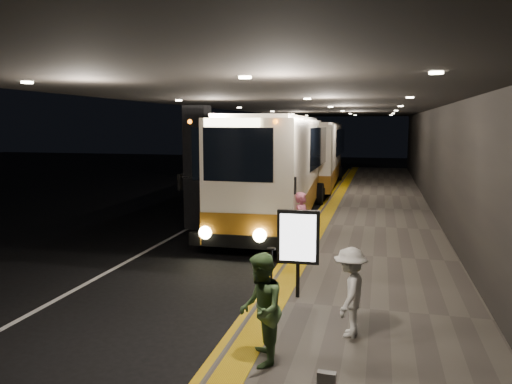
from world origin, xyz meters
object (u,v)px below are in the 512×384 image
at_px(coach_main, 278,172).
at_px(stanchion_post, 271,274).
at_px(bag_polka, 326,383).
at_px(passenger_waiting_white, 350,292).
at_px(info_sign, 298,239).
at_px(coach_second, 316,157).
at_px(passenger_boarding, 302,223).
at_px(passenger_waiting_green, 261,309).

height_order(coach_main, stanchion_post, coach_main).
bearing_deg(bag_polka, stanchion_post, 113.78).
xyz_separation_m(passenger_waiting_white, info_sign, (-1.17, 1.67, 0.48)).
height_order(coach_main, passenger_waiting_white, coach_main).
height_order(passenger_waiting_white, stanchion_post, passenger_waiting_white).
bearing_deg(passenger_waiting_white, bag_polka, 1.84).
relative_size(coach_main, info_sign, 6.86).
distance_m(coach_second, stanchion_post, 20.08).
xyz_separation_m(coach_main, passenger_boarding, (1.81, -5.47, -0.86)).
distance_m(passenger_waiting_green, info_sign, 3.03).
distance_m(passenger_boarding, passenger_waiting_green, 6.56).
height_order(passenger_waiting_green, stanchion_post, passenger_waiting_green).
relative_size(coach_main, passenger_waiting_white, 8.25).
relative_size(coach_main, stanchion_post, 11.87).
distance_m(coach_second, passenger_waiting_white, 21.68).
xyz_separation_m(passenger_boarding, passenger_waiting_green, (0.39, -6.54, -0.02)).
bearing_deg(bag_polka, info_sign, 105.17).
distance_m(coach_second, passenger_waiting_green, 22.85).
bearing_deg(coach_second, info_sign, -85.95).
bearing_deg(coach_second, coach_main, -92.81).
bearing_deg(passenger_waiting_white, info_sign, -138.06).
distance_m(coach_second, passenger_boarding, 16.31).
distance_m(coach_second, info_sign, 19.86).
distance_m(coach_second, bag_polka, 23.64).
height_order(coach_second, passenger_boarding, coach_second).
relative_size(coach_main, passenger_waiting_green, 7.47).
bearing_deg(stanchion_post, info_sign, 25.29).
distance_m(bag_polka, info_sign, 3.93).
bearing_deg(coach_second, passenger_boarding, -86.22).
xyz_separation_m(coach_second, stanchion_post, (1.63, -19.98, -1.11)).
bearing_deg(passenger_waiting_white, coach_main, -155.16).
xyz_separation_m(info_sign, stanchion_post, (-0.51, -0.24, -0.71)).
xyz_separation_m(passenger_waiting_green, info_sign, (0.07, 3.01, 0.40)).
xyz_separation_m(coach_main, bag_polka, (3.25, -12.65, -1.58)).
distance_m(coach_main, passenger_boarding, 5.82).
bearing_deg(bag_polka, passenger_boarding, 101.41).
xyz_separation_m(coach_second, passenger_waiting_white, (3.31, -21.41, -0.87)).
relative_size(passenger_boarding, passenger_waiting_white, 1.13).
bearing_deg(coach_main, passenger_boarding, -75.18).
height_order(bag_polka, info_sign, info_sign).
height_order(coach_main, info_sign, coach_main).
relative_size(coach_second, passenger_waiting_white, 7.80).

